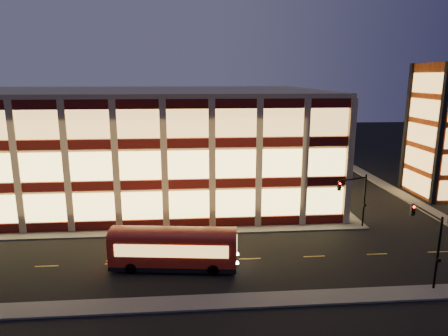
{
  "coord_description": "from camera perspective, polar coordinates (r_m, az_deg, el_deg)",
  "views": [
    {
      "loc": [
        4.92,
        -39.28,
        16.26
      ],
      "look_at": [
        8.76,
        8.0,
        5.31
      ],
      "focal_mm": 32.0,
      "sensor_mm": 36.0,
      "label": 1
    }
  ],
  "objects": [
    {
      "name": "traffic_signal_near",
      "position": [
        35.93,
        27.16,
        -8.25
      ],
      "size": [
        0.32,
        4.45,
        6.0
      ],
      "color": "black",
      "rests_on": "ground"
    },
    {
      "name": "sidewalk_tower_west",
      "position": [
        65.39,
        21.96,
        -2.3
      ],
      "size": [
        2.0,
        30.0,
        0.15
      ],
      "primitive_type": "cube",
      "color": "#514F4C",
      "rests_on": "ground"
    },
    {
      "name": "sidewalk_office_south",
      "position": [
        44.13,
        -14.83,
        -8.98
      ],
      "size": [
        54.0,
        2.0,
        0.15
      ],
      "primitive_type": "cube",
      "color": "#514F4C",
      "rests_on": "ground"
    },
    {
      "name": "sidewalk_near",
      "position": [
        31.26,
        -13.73,
        -18.6
      ],
      "size": [
        100.0,
        2.0,
        0.15
      ],
      "primitive_type": "cube",
      "color": "#514F4C",
      "rests_on": "ground"
    },
    {
      "name": "trolley_bus",
      "position": [
        35.18,
        -7.2,
        -10.98
      ],
      "size": [
        11.05,
        3.96,
        3.66
      ],
      "rotation": [
        0.0,
        0.0,
        -0.12
      ],
      "color": "#981408",
      "rests_on": "ground"
    },
    {
      "name": "sidewalk_office_east",
      "position": [
        61.29,
        12.71,
        -2.65
      ],
      "size": [
        2.0,
        30.0,
        0.15
      ],
      "primitive_type": "cube",
      "color": "#514F4C",
      "rests_on": "ground"
    },
    {
      "name": "ground",
      "position": [
        42.8,
        -11.04,
        -9.59
      ],
      "size": [
        200.0,
        200.0,
        0.0
      ],
      "primitive_type": "plane",
      "color": "black",
      "rests_on": "ground"
    },
    {
      "name": "traffic_signal_far",
      "position": [
        44.82,
        18.28,
        -3.41
      ],
      "size": [
        3.79,
        1.87,
        6.0
      ],
      "color": "black",
      "rests_on": "ground"
    },
    {
      "name": "office_building",
      "position": [
        57.45,
        -12.45,
        3.66
      ],
      "size": [
        50.45,
        30.45,
        14.5
      ],
      "color": "tan",
      "rests_on": "ground"
    }
  ]
}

